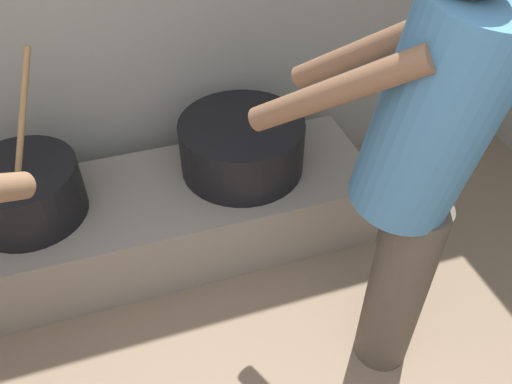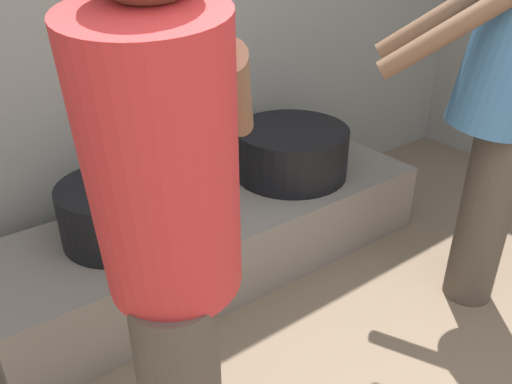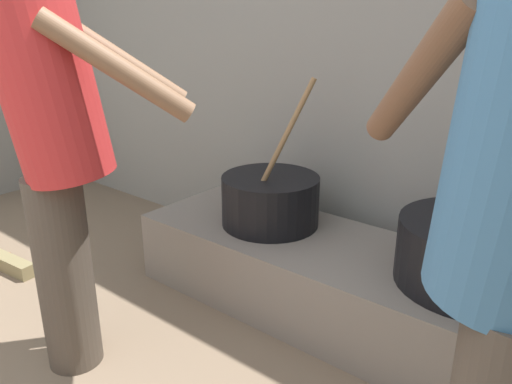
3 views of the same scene
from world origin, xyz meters
name	(u,v)px [view 2 (image 2 of 3)]	position (x,y,z in m)	size (l,w,h in m)	color
hearth_ledge	(220,236)	(0.35, 1.92, 0.17)	(2.02, 0.60, 0.34)	slate
cooking_pot_main	(118,211)	(-0.10, 1.94, 0.45)	(0.45, 0.45, 0.69)	black
cooking_pot_secondary	(291,152)	(0.81, 1.96, 0.46)	(0.55, 0.55, 0.24)	black
cook_in_red_shirt	(169,237)	(-0.33, 1.05, 0.88)	(0.65, 0.71, 1.55)	#4C4238
cook_in_blue_shirt	(504,91)	(1.08, 1.13, 0.92)	(0.68, 0.70, 1.60)	#4C4238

